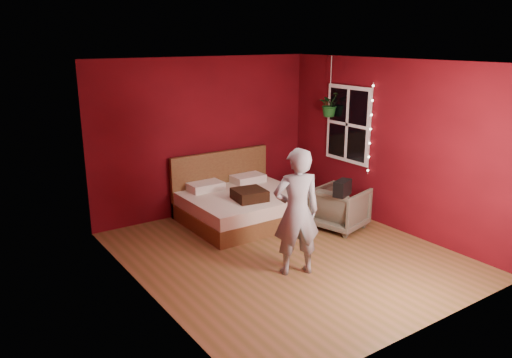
# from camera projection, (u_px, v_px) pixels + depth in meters

# --- Properties ---
(floor) EXTENTS (4.50, 4.50, 0.00)m
(floor) POSITION_uv_depth(u_px,v_px,m) (286.00, 254.00, 6.91)
(floor) COLOR brown
(floor) RESTS_ON ground
(room_walls) EXTENTS (4.04, 4.54, 2.62)m
(room_walls) POSITION_uv_depth(u_px,v_px,m) (288.00, 135.00, 6.45)
(room_walls) COLOR #640A12
(room_walls) RESTS_ON ground
(window) EXTENTS (0.05, 0.97, 1.27)m
(window) POSITION_uv_depth(u_px,v_px,m) (348.00, 124.00, 8.28)
(window) COLOR white
(window) RESTS_ON room_walls
(fairy_lights) EXTENTS (0.04, 0.04, 1.45)m
(fairy_lights) POSITION_uv_depth(u_px,v_px,m) (370.00, 129.00, 7.85)
(fairy_lights) COLOR silver
(fairy_lights) RESTS_ON room_walls
(bed) EXTENTS (1.86, 1.58, 1.02)m
(bed) POSITION_uv_depth(u_px,v_px,m) (242.00, 204.00, 8.15)
(bed) COLOR brown
(bed) RESTS_ON ground
(person) EXTENTS (0.70, 0.58, 1.63)m
(person) POSITION_uv_depth(u_px,v_px,m) (297.00, 212.00, 6.15)
(person) COLOR gray
(person) RESTS_ON ground
(armchair) EXTENTS (0.89, 0.88, 0.67)m
(armchair) POSITION_uv_depth(u_px,v_px,m) (341.00, 208.00, 7.76)
(armchair) COLOR #676451
(armchair) RESTS_ON ground
(handbag) EXTENTS (0.36, 0.27, 0.23)m
(handbag) POSITION_uv_depth(u_px,v_px,m) (342.00, 188.00, 7.25)
(handbag) COLOR black
(handbag) RESTS_ON armchair
(throw_pillow) EXTENTS (0.53, 0.53, 0.17)m
(throw_pillow) POSITION_uv_depth(u_px,v_px,m) (249.00, 195.00, 7.71)
(throw_pillow) COLOR black
(throw_pillow) RESTS_ON bed
(hanging_plant) EXTENTS (0.38, 0.33, 1.01)m
(hanging_plant) POSITION_uv_depth(u_px,v_px,m) (330.00, 104.00, 8.43)
(hanging_plant) COLOR silver
(hanging_plant) RESTS_ON room_walls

